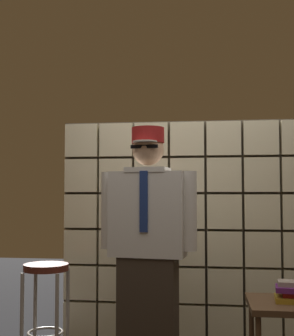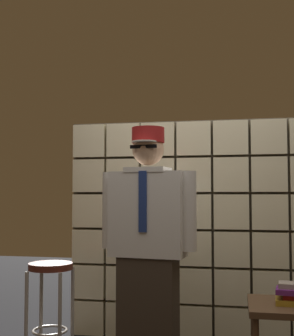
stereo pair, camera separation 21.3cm
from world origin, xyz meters
name	(u,v)px [view 1 (the left image)]	position (x,y,z in m)	size (l,w,h in m)	color
glass_block_wall	(188,230)	(0.00, 1.25, 0.95)	(2.26, 0.10, 1.94)	beige
standing_person	(148,246)	(-0.24, 0.34, 0.90)	(0.69, 0.32, 1.73)	#382D23
bar_stool	(46,289)	(-1.05, 0.56, 0.55)	(0.34, 0.34, 0.73)	#592319
side_table	(289,313)	(0.69, 0.29, 0.48)	(0.52, 0.52, 0.56)	#513823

